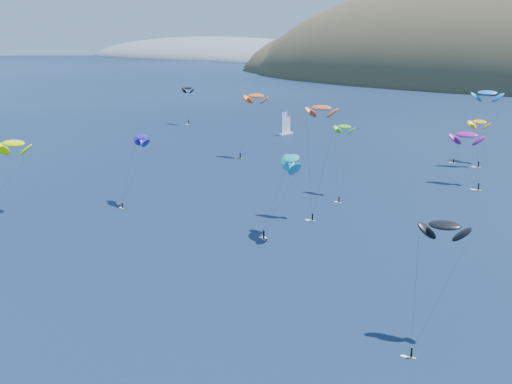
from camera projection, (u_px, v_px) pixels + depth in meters
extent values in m
ellipsoid|color=#3D3526|center=(409.00, 81.00, 660.31)|extent=(340.00, 240.00, 120.00)
ellipsoid|color=slate|center=(216.00, 59.00, 975.08)|extent=(400.00, 240.00, 60.00)
ellipsoid|color=slate|center=(290.00, 63.00, 869.63)|extent=(240.00, 180.00, 44.00)
cube|color=silver|center=(286.00, 134.00, 296.36)|extent=(3.35, 7.71, 0.90)
cylinder|color=silver|center=(286.00, 121.00, 295.56)|extent=(0.14, 0.14, 10.46)
cube|color=yellow|center=(240.00, 158.00, 245.17)|extent=(1.57, 0.57, 0.09)
cylinder|color=black|center=(240.00, 156.00, 244.94)|extent=(0.36, 0.36, 1.65)
sphere|color=#8C6047|center=(240.00, 153.00, 244.72)|extent=(0.28, 0.28, 0.28)
ellipsoid|color=#F5570E|center=(256.00, 96.00, 244.39)|extent=(9.52, 5.02, 5.14)
ellipsoid|color=#DDF700|center=(13.00, 143.00, 175.54)|extent=(10.82, 6.86, 5.59)
cube|color=yellow|center=(339.00, 203.00, 185.18)|extent=(1.31, 0.52, 0.07)
cylinder|color=black|center=(339.00, 200.00, 185.00)|extent=(0.30, 0.30, 1.36)
sphere|color=#8C6047|center=(339.00, 197.00, 184.82)|extent=(0.23, 0.23, 0.23)
ellipsoid|color=#52C015|center=(344.00, 127.00, 192.71)|extent=(6.75, 3.77, 3.59)
cube|color=yellow|center=(478.00, 167.00, 230.17)|extent=(1.69, 0.96, 0.09)
cylinder|color=black|center=(479.00, 164.00, 229.94)|extent=(0.38, 0.38, 1.74)
sphere|color=#8C6047|center=(479.00, 161.00, 229.70)|extent=(0.29, 0.29, 0.29)
ellipsoid|color=#1069B5|center=(487.00, 93.00, 228.71)|extent=(10.56, 7.31, 5.37)
cube|color=yellow|center=(264.00, 239.00, 153.76)|extent=(1.44, 1.56, 0.09)
cylinder|color=black|center=(264.00, 235.00, 153.52)|extent=(0.39, 0.39, 1.76)
sphere|color=#8C6047|center=(264.00, 230.00, 153.28)|extent=(0.30, 0.30, 0.30)
ellipsoid|color=teal|center=(291.00, 159.00, 153.77)|extent=(10.63, 11.20, 5.89)
cube|color=yellow|center=(478.00, 190.00, 198.84)|extent=(1.69, 0.64, 0.09)
cylinder|color=black|center=(479.00, 186.00, 198.60)|extent=(0.39, 0.39, 1.77)
sphere|color=#8C6047|center=(479.00, 183.00, 198.36)|extent=(0.30, 0.30, 0.30)
ellipsoid|color=#850E84|center=(467.00, 135.00, 205.31)|extent=(10.15, 5.46, 5.44)
cube|color=yellow|center=(411.00, 358.00, 99.65)|extent=(1.29, 0.56, 0.07)
cylinder|color=black|center=(411.00, 352.00, 99.47)|extent=(0.29, 0.29, 1.33)
sphere|color=#8C6047|center=(412.00, 347.00, 99.29)|extent=(0.22, 0.22, 0.22)
ellipsoid|color=black|center=(445.00, 225.00, 103.87)|extent=(7.71, 4.53, 4.05)
cube|color=yellow|center=(312.00, 221.00, 168.36)|extent=(1.48, 0.63, 0.08)
cylinder|color=black|center=(313.00, 217.00, 168.15)|extent=(0.34, 0.34, 1.53)
sphere|color=#8C6047|center=(313.00, 213.00, 167.95)|extent=(0.26, 0.26, 0.26)
ellipsoid|color=#B44B25|center=(321.00, 108.00, 168.69)|extent=(8.12, 4.69, 4.28)
cube|color=yellow|center=(123.00, 208.00, 179.26)|extent=(1.27, 0.90, 0.07)
cylinder|color=black|center=(122.00, 205.00, 179.08)|extent=(0.29, 0.29, 1.33)
sphere|color=#8C6047|center=(122.00, 203.00, 178.90)|extent=(0.22, 0.22, 0.22)
ellipsoid|color=#1F119C|center=(142.00, 137.00, 181.74)|extent=(8.58, 6.82, 4.35)
cube|color=yellow|center=(453.00, 163.00, 236.47)|extent=(1.36, 0.86, 0.07)
cylinder|color=black|center=(454.00, 161.00, 236.28)|extent=(0.31, 0.31, 1.41)
sphere|color=#8C6047|center=(454.00, 158.00, 236.09)|extent=(0.24, 0.24, 0.24)
ellipsoid|color=yellow|center=(479.00, 122.00, 237.53)|extent=(9.46, 6.97, 4.79)
cube|color=yellow|center=(189.00, 125.00, 325.12)|extent=(1.63, 0.84, 0.09)
cylinder|color=black|center=(189.00, 123.00, 324.89)|extent=(0.37, 0.37, 1.67)
sphere|color=#8C6047|center=(189.00, 120.00, 324.67)|extent=(0.28, 0.28, 0.28)
ellipsoid|color=black|center=(188.00, 88.00, 324.37)|extent=(8.45, 5.48, 4.34)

